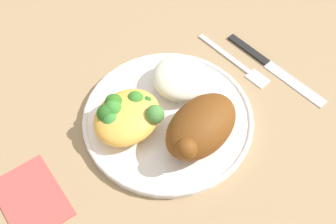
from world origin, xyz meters
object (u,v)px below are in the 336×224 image
object	(u,v)px
rice_pile	(181,78)
roasted_chicken	(203,125)
napkin	(31,198)
mac_cheese_with_broccoli	(126,115)
plate	(168,119)
knife	(267,62)
fork	(236,62)

from	to	relation	value
rice_pile	roasted_chicken	bearing A→B (deg)	57.12
napkin	mac_cheese_with_broccoli	bearing A→B (deg)	172.31
plate	rice_pile	world-z (taller)	rice_pile
plate	napkin	size ratio (longest dim) A/B	2.33
knife	napkin	size ratio (longest dim) A/B	1.81
plate	napkin	xyz separation A→B (m)	(0.21, -0.06, -0.01)
roasted_chicken	mac_cheese_with_broccoli	xyz separation A→B (m)	(0.05, -0.09, -0.01)
rice_pile	plate	bearing A→B (deg)	21.74
rice_pile	napkin	xyz separation A→B (m)	(0.26, -0.03, -0.03)
rice_pile	mac_cheese_with_broccoli	xyz separation A→B (m)	(0.10, -0.01, 0.00)
rice_pile	napkin	size ratio (longest dim) A/B	0.80
plate	mac_cheese_with_broccoli	bearing A→B (deg)	-35.43
roasted_chicken	rice_pile	distance (m)	0.10
fork	napkin	xyz separation A→B (m)	(0.36, -0.06, -0.00)
plate	roasted_chicken	distance (m)	0.07
plate	knife	size ratio (longest dim) A/B	1.29
rice_pile	fork	bearing A→B (deg)	163.23
roasted_chicken	napkin	xyz separation A→B (m)	(0.21, -0.11, -0.04)
fork	knife	xyz separation A→B (m)	(-0.03, 0.04, 0.00)
mac_cheese_with_broccoli	fork	bearing A→B (deg)	167.95
rice_pile	knife	world-z (taller)	rice_pile
roasted_chicken	knife	bearing A→B (deg)	-176.30
rice_pile	napkin	distance (m)	0.26
plate	roasted_chicken	size ratio (longest dim) A/B	2.02
plate	knife	xyz separation A→B (m)	(-0.19, 0.05, -0.00)
roasted_chicken	rice_pile	world-z (taller)	roasted_chicken
plate	mac_cheese_with_broccoli	xyz separation A→B (m)	(0.05, -0.03, 0.03)
knife	fork	bearing A→B (deg)	-50.46
fork	rice_pile	bearing A→B (deg)	-16.77
plate	roasted_chicken	xyz separation A→B (m)	(-0.00, 0.06, 0.04)
napkin	roasted_chicken	bearing A→B (deg)	151.41
plate	rice_pile	xyz separation A→B (m)	(-0.05, -0.02, 0.03)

